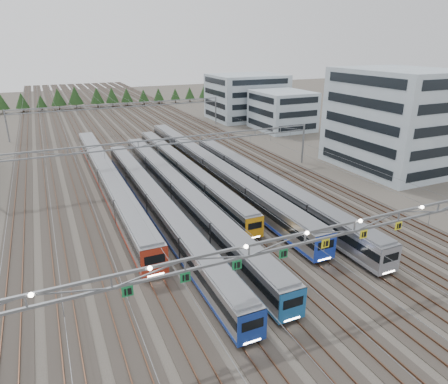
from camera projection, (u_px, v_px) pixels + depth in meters
name	position (u px, v px, depth m)	size (l,w,h in m)	color
ground	(299.00, 307.00, 37.84)	(400.00, 400.00, 0.00)	#47423A
track_bed	(113.00, 118.00, 122.45)	(54.00, 260.00, 5.42)	#2D2823
train_a	(108.00, 178.00, 66.34)	(2.96, 59.61, 3.86)	black
train_b	(156.00, 204.00, 56.54)	(2.70, 57.97, 3.52)	black
train_c	(180.00, 192.00, 60.68)	(2.78, 61.66, 3.62)	black
train_d	(184.00, 169.00, 71.86)	(2.59, 53.44, 3.37)	black
train_e	(210.00, 167.00, 72.17)	(2.92, 66.30, 3.81)	black
train_f	(266.00, 185.00, 63.58)	(2.84, 51.90, 3.70)	black
gantry_near	(305.00, 241.00, 35.21)	(56.36, 0.61, 8.08)	slate
gantry_mid	(170.00, 146.00, 69.63)	(56.36, 0.36, 8.00)	slate
gantry_far	(121.00, 109.00, 107.94)	(56.36, 0.36, 8.00)	slate
depot_bldg_south	(396.00, 120.00, 76.37)	(18.00, 22.00, 18.83)	#96A6B3
depot_bldg_mid	(282.00, 110.00, 112.18)	(14.00, 16.00, 10.57)	#96A6B3
depot_bldg_north	(247.00, 97.00, 127.11)	(22.00, 18.00, 13.81)	#96A6B3
treeline	(112.00, 96.00, 150.95)	(106.40, 5.60, 7.02)	#332114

